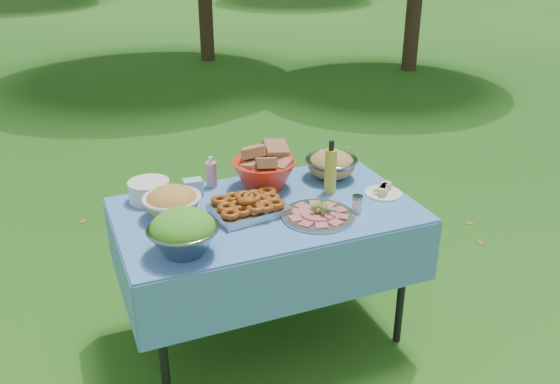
# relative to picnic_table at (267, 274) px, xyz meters

# --- Properties ---
(ground) EXTENTS (80.00, 80.00, 0.00)m
(ground) POSITION_rel_picnic_table_xyz_m (0.00, 0.00, -0.38)
(ground) COLOR black
(ground) RESTS_ON ground
(picnic_table) EXTENTS (1.46, 0.86, 0.76)m
(picnic_table) POSITION_rel_picnic_table_xyz_m (0.00, 0.00, 0.00)
(picnic_table) COLOR #84B4FF
(picnic_table) RESTS_ON ground
(salad_bowl) EXTENTS (0.33, 0.33, 0.20)m
(salad_bowl) POSITION_rel_picnic_table_xyz_m (-0.48, -0.27, 0.48)
(salad_bowl) COLOR gray
(salad_bowl) RESTS_ON picnic_table
(pasta_bowl_white) EXTENTS (0.36, 0.36, 0.15)m
(pasta_bowl_white) POSITION_rel_picnic_table_xyz_m (-0.45, 0.09, 0.46)
(pasta_bowl_white) COLOR white
(pasta_bowl_white) RESTS_ON picnic_table
(plate_stack) EXTENTS (0.25, 0.25, 0.10)m
(plate_stack) POSITION_rel_picnic_table_xyz_m (-0.51, 0.32, 0.43)
(plate_stack) COLOR white
(plate_stack) RESTS_ON picnic_table
(wipes_box) EXTENTS (0.10, 0.07, 0.09)m
(wipes_box) POSITION_rel_picnic_table_xyz_m (-0.29, 0.29, 0.42)
(wipes_box) COLOR #91D4DD
(wipes_box) RESTS_ON picnic_table
(sanitizer_bottle) EXTENTS (0.06, 0.06, 0.17)m
(sanitizer_bottle) POSITION_rel_picnic_table_xyz_m (-0.17, 0.36, 0.46)
(sanitizer_bottle) COLOR #D27E92
(sanitizer_bottle) RESTS_ON picnic_table
(bread_bowl) EXTENTS (0.39, 0.39, 0.23)m
(bread_bowl) POSITION_rel_picnic_table_xyz_m (0.08, 0.25, 0.49)
(bread_bowl) COLOR red
(bread_bowl) RESTS_ON picnic_table
(pasta_bowl_steel) EXTENTS (0.30, 0.30, 0.15)m
(pasta_bowl_steel) POSITION_rel_picnic_table_xyz_m (0.47, 0.23, 0.46)
(pasta_bowl_steel) COLOR gray
(pasta_bowl_steel) RESTS_ON picnic_table
(fried_tray) EXTENTS (0.38, 0.29, 0.08)m
(fried_tray) POSITION_rel_picnic_table_xyz_m (-0.10, -0.02, 0.42)
(fried_tray) COLOR #B3B4B8
(fried_tray) RESTS_ON picnic_table
(charcuterie_platter) EXTENTS (0.40, 0.40, 0.08)m
(charcuterie_platter) POSITION_rel_picnic_table_xyz_m (0.20, -0.18, 0.42)
(charcuterie_platter) COLOR #A5A6AB
(charcuterie_platter) RESTS_ON picnic_table
(oil_bottle) EXTENTS (0.08, 0.08, 0.28)m
(oil_bottle) POSITION_rel_picnic_table_xyz_m (0.38, 0.06, 0.52)
(oil_bottle) COLOR gold
(oil_bottle) RESTS_ON picnic_table
(cheese_plate) EXTENTS (0.22, 0.22, 0.05)m
(cheese_plate) POSITION_rel_picnic_table_xyz_m (0.62, -0.07, 0.41)
(cheese_plate) COLOR white
(cheese_plate) RESTS_ON picnic_table
(shaker) EXTENTS (0.07, 0.07, 0.08)m
(shaker) POSITION_rel_picnic_table_xyz_m (0.40, -0.20, 0.42)
(shaker) COLOR silver
(shaker) RESTS_ON picnic_table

